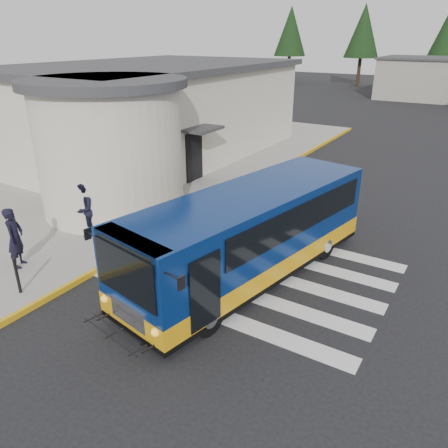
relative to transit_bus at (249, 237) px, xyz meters
The scene contains 9 objects.
ground 1.65m from the transit_bus, 76.33° to the left, with size 140.00×140.00×0.00m, color black.
sidewalk 10.18m from the transit_bus, 149.66° to the left, with size 10.00×34.00×0.15m, color gray.
curb_strip 6.45m from the transit_bus, 126.50° to the left, with size 0.12×34.00×0.16m, color gold.
station_building 13.34m from the transit_bus, 142.83° to the left, with size 12.70×18.70×4.80m.
crosswalk 1.25m from the transit_bus, 126.67° to the left, with size 8.00×5.35×0.01m.
transit_bus is the anchor object (origin of this frame).
pedestrian_a 6.62m from the transit_bus, 150.77° to the right, with size 0.65×0.43×1.79m, color black.
pedestrian_b 5.80m from the transit_bus, behind, with size 0.90×0.70×1.85m, color black.
bollard 6.13m from the transit_bus, 137.33° to the right, with size 0.08×0.08×1.01m, color black.
Camera 1 is at (4.87, -10.71, 6.31)m, focal length 35.00 mm.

